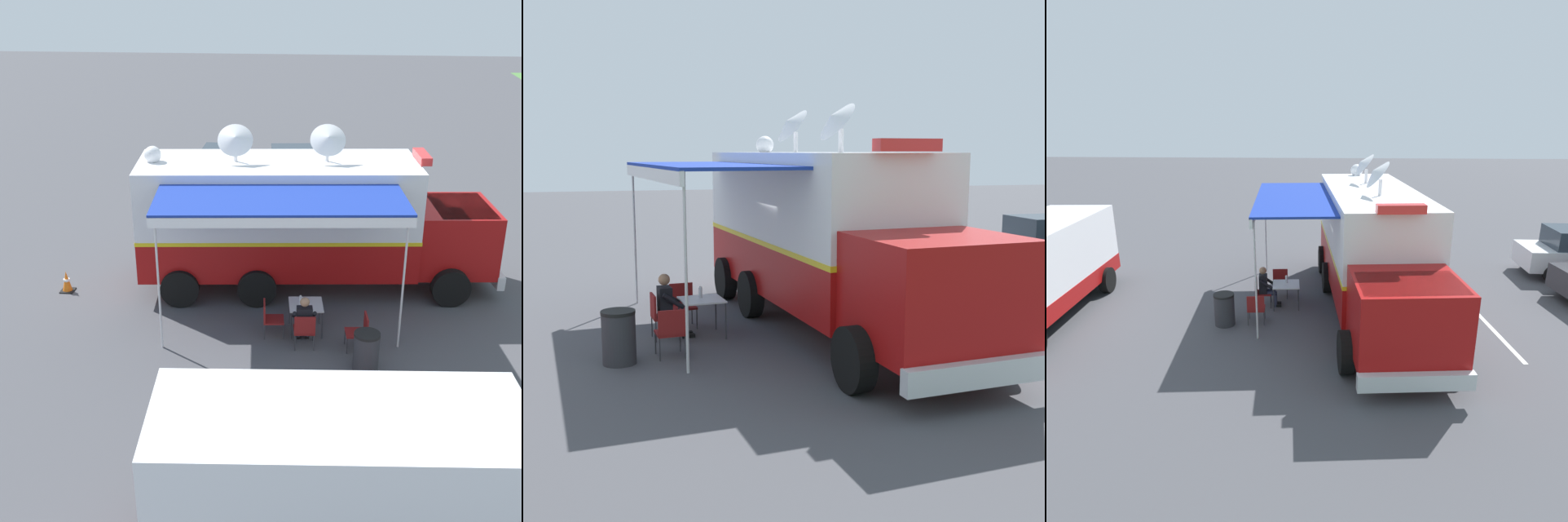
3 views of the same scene
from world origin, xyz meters
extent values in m
plane|color=#47474C|center=(0.00, 0.00, 0.00)|extent=(100.00, 100.00, 0.00)
cube|color=silver|center=(-3.22, 1.63, 0.00)|extent=(0.54, 4.79, 0.01)
cube|color=#9E0F0F|center=(0.00, 0.00, 1.15)|extent=(3.12, 7.39, 1.10)
cube|color=white|center=(0.00, 0.00, 2.55)|extent=(3.12, 7.39, 1.70)
cube|color=yellow|center=(0.00, 0.00, 1.70)|extent=(3.14, 7.41, 0.10)
cube|color=#9E0F0F|center=(-0.41, 4.63, 1.45)|extent=(2.48, 2.29, 1.70)
cube|color=#28333D|center=(-0.42, 4.83, 1.95)|extent=(2.27, 1.65, 0.70)
cube|color=silver|center=(-0.51, 5.76, 0.55)|extent=(2.38, 0.41, 0.36)
cylinder|color=black|center=(-1.63, 4.32, 0.50)|extent=(0.39, 1.02, 1.00)
cylinder|color=black|center=(0.86, 4.54, 0.50)|extent=(0.39, 1.02, 1.00)
cylinder|color=black|center=(-1.20, -0.65, 0.50)|extent=(0.39, 1.02, 1.00)
cylinder|color=black|center=(1.29, -0.43, 0.50)|extent=(0.39, 1.02, 1.00)
cylinder|color=black|center=(-1.02, -2.62, 0.50)|extent=(0.39, 1.02, 1.00)
cylinder|color=black|center=(1.47, -2.40, 0.50)|extent=(0.39, 1.02, 1.00)
cube|color=white|center=(0.00, 0.00, 3.45)|extent=(3.12, 7.39, 0.10)
cube|color=red|center=(-0.32, 3.69, 3.62)|extent=(1.12, 0.38, 0.20)
cylinder|color=silver|center=(0.09, -1.08, 3.73)|extent=(0.10, 0.10, 0.45)
cone|color=silver|center=(0.24, -1.06, 4.13)|extent=(0.79, 0.96, 0.81)
cylinder|color=silver|center=(-0.11, 1.26, 3.73)|extent=(0.10, 0.10, 0.45)
cone|color=silver|center=(0.04, 1.27, 4.13)|extent=(0.79, 0.96, 0.81)
sphere|color=white|center=(0.28, -3.19, 3.68)|extent=(0.44, 0.44, 0.44)
cube|color=#193399|center=(2.34, 0.21, 3.25)|extent=(2.70, 5.93, 0.06)
cube|color=white|center=(3.40, 0.30, 3.11)|extent=(0.58, 5.74, 0.24)
cylinder|color=silver|center=(3.10, 3.01, 1.63)|extent=(0.05, 0.05, 3.25)
cylinder|color=silver|center=(3.58, -2.43, 1.63)|extent=(0.05, 0.05, 3.25)
cube|color=silver|center=(2.54, 0.85, 0.71)|extent=(0.87, 0.87, 0.03)
cylinder|color=#333338|center=(2.14, 1.19, 0.35)|extent=(0.03, 0.03, 0.70)
cylinder|color=#333338|center=(2.87, 1.25, 0.35)|extent=(0.03, 0.03, 0.70)
cylinder|color=#333338|center=(2.20, 0.45, 0.35)|extent=(0.03, 0.03, 0.70)
cylinder|color=#333338|center=(2.94, 0.52, 0.35)|extent=(0.03, 0.03, 0.70)
cylinder|color=silver|center=(2.54, 0.72, 0.83)|extent=(0.07, 0.07, 0.20)
cylinder|color=white|center=(2.54, 0.72, 0.94)|extent=(0.04, 0.04, 0.02)
cube|color=maroon|center=(3.24, 0.84, 0.42)|extent=(0.52, 0.52, 0.04)
cube|color=maroon|center=(3.46, 0.86, 0.65)|extent=(0.08, 0.48, 0.44)
cylinder|color=#333338|center=(3.04, 0.60, 0.21)|extent=(0.02, 0.02, 0.42)
cylinder|color=#333338|center=(3.00, 1.04, 0.21)|extent=(0.02, 0.02, 0.42)
cylinder|color=#333338|center=(3.48, 0.64, 0.21)|extent=(0.02, 0.02, 0.42)
cylinder|color=#333338|center=(3.44, 1.07, 0.21)|extent=(0.02, 0.02, 0.42)
cube|color=maroon|center=(2.80, 0.10, 0.42)|extent=(0.52, 0.52, 0.04)
cube|color=maroon|center=(2.82, -0.12, 0.65)|extent=(0.48, 0.08, 0.44)
cylinder|color=#333338|center=(2.56, 0.30, 0.21)|extent=(0.02, 0.02, 0.42)
cylinder|color=#333338|center=(3.00, 0.34, 0.21)|extent=(0.02, 0.02, 0.42)
cylinder|color=#333338|center=(2.60, -0.13, 0.21)|extent=(0.02, 0.02, 0.42)
cylinder|color=#333338|center=(3.04, -0.10, 0.21)|extent=(0.02, 0.02, 0.42)
cube|color=maroon|center=(3.27, 2.02, 0.42)|extent=(0.52, 0.52, 0.04)
cube|color=maroon|center=(3.26, 2.24, 0.65)|extent=(0.48, 0.08, 0.44)
cylinder|color=#333338|center=(3.51, 1.82, 0.21)|extent=(0.02, 0.02, 0.42)
cylinder|color=#333338|center=(3.07, 1.79, 0.21)|extent=(0.02, 0.02, 0.42)
cylinder|color=#333338|center=(3.47, 2.26, 0.21)|extent=(0.02, 0.02, 0.42)
cylinder|color=#333338|center=(3.04, 2.23, 0.21)|extent=(0.02, 0.02, 0.42)
cube|color=black|center=(3.24, 0.84, 0.72)|extent=(0.27, 0.38, 0.56)
sphere|color=#A37556|center=(3.24, 0.84, 1.14)|extent=(0.22, 0.22, 0.22)
cylinder|color=black|center=(3.14, 0.60, 0.76)|extent=(0.43, 0.13, 0.34)
cylinder|color=black|center=(3.10, 1.06, 0.76)|extent=(0.43, 0.13, 0.34)
cylinder|color=#2D334C|center=(3.07, 0.72, 0.44)|extent=(0.39, 0.16, 0.13)
cylinder|color=#2D334C|center=(2.89, 0.71, 0.21)|extent=(0.11, 0.11, 0.42)
cube|color=black|center=(2.83, 0.70, 0.04)|extent=(0.25, 0.12, 0.07)
cylinder|color=#2D334C|center=(3.05, 0.92, 0.44)|extent=(0.39, 0.16, 0.13)
cylinder|color=#2D334C|center=(2.87, 0.90, 0.21)|extent=(0.11, 0.11, 0.42)
cube|color=black|center=(2.81, 0.90, 0.04)|extent=(0.25, 0.12, 0.07)
cylinder|color=#2D2D33|center=(4.14, 2.21, 0.42)|extent=(0.56, 0.56, 0.85)
cylinder|color=black|center=(4.14, 2.21, 0.88)|extent=(0.57, 0.57, 0.06)
cube|color=black|center=(0.88, -5.62, 0.01)|extent=(0.36, 0.36, 0.03)
cone|color=orange|center=(0.88, -5.62, 0.31)|extent=(0.26, 0.26, 0.55)
cylinder|color=white|center=(0.88, -5.62, 0.33)|extent=(0.17, 0.17, 0.06)
cube|color=#9E0F0F|center=(9.51, 1.43, 0.75)|extent=(2.44, 5.34, 0.50)
cylinder|color=black|center=(8.55, -0.06, 0.42)|extent=(0.31, 0.85, 0.84)
cylinder|color=black|center=(-6.59, -3.42, 0.32)|extent=(0.64, 0.23, 0.64)
cylinder|color=black|center=(-6.56, -1.62, 0.32)|extent=(0.64, 0.23, 0.64)
cylinder|color=black|center=(-6.62, -0.66, 0.32)|extent=(0.66, 0.28, 0.64)
camera|label=1|loc=(17.21, 1.01, 8.27)|focal=47.61mm
camera|label=2|loc=(4.42, 13.59, 3.52)|focal=46.99mm
camera|label=3|loc=(1.29, 13.78, 5.61)|focal=31.48mm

